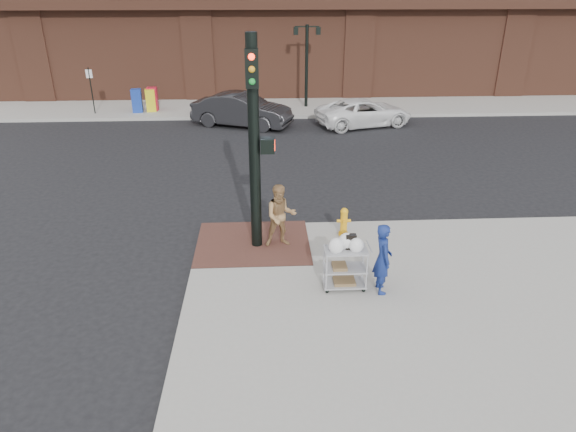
{
  "coord_description": "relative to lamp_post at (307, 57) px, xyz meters",
  "views": [
    {
      "loc": [
        -0.32,
        -10.49,
        6.14
      ],
      "look_at": [
        0.23,
        0.08,
        1.25
      ],
      "focal_mm": 32.0,
      "sensor_mm": 36.0,
      "label": 1
    }
  ],
  "objects": [
    {
      "name": "fire_hydrant",
      "position": [
        -0.28,
        -14.77,
        -2.08
      ],
      "size": [
        0.35,
        0.25,
        0.75
      ],
      "color": "orange",
      "rests_on": "sidewalk_near"
    },
    {
      "name": "newsbox_yellow",
      "position": [
        -7.8,
        -0.7,
        -1.92
      ],
      "size": [
        0.52,
        0.49,
        1.09
      ],
      "primitive_type": "cube",
      "rotation": [
        0.0,
        0.0,
        0.18
      ],
      "color": "yellow",
      "rests_on": "sidewalk_far"
    },
    {
      "name": "woman_blue",
      "position": [
        0.11,
        -17.4,
        -1.7
      ],
      "size": [
        0.39,
        0.58,
        1.55
      ],
      "primitive_type": "imported",
      "rotation": [
        0.0,
        0.0,
        1.62
      ],
      "color": "navy",
      "rests_on": "sidewalk_near"
    },
    {
      "name": "newsbox_red",
      "position": [
        -7.73,
        -0.5,
        -1.9
      ],
      "size": [
        0.49,
        0.45,
        1.14
      ],
      "primitive_type": "cube",
      "rotation": [
        0.0,
        0.0,
        0.03
      ],
      "color": "red",
      "rests_on": "sidewalk_far"
    },
    {
      "name": "pedestrian_tan",
      "position": [
        -1.91,
        -15.24,
        -1.68
      ],
      "size": [
        0.83,
        0.69,
        1.58
      ],
      "primitive_type": "imported",
      "rotation": [
        0.0,
        0.0,
        0.12
      ],
      "color": "#9D754A",
      "rests_on": "sidewalk_near"
    },
    {
      "name": "lamp_post",
      "position": [
        0.0,
        0.0,
        0.0
      ],
      "size": [
        1.32,
        0.22,
        4.0
      ],
      "color": "black",
      "rests_on": "sidewalk_far"
    },
    {
      "name": "newsbox_blue",
      "position": [
        -8.43,
        -0.85,
        -1.9
      ],
      "size": [
        0.52,
        0.48,
        1.13
      ],
      "primitive_type": "cube",
      "rotation": [
        0.0,
        0.0,
        0.11
      ],
      "color": "#18369C",
      "rests_on": "sidewalk_far"
    },
    {
      "name": "brick_curb_ramp",
      "position": [
        -2.6,
        -15.1,
        -2.46
      ],
      "size": [
        2.8,
        2.4,
        0.01
      ],
      "primitive_type": "cube",
      "color": "#4E2A24",
      "rests_on": "sidewalk_near"
    },
    {
      "name": "minivan_white",
      "position": [
        2.37,
        -3.45,
        -2.01
      ],
      "size": [
        4.79,
        3.17,
        1.22
      ],
      "primitive_type": "imported",
      "rotation": [
        0.0,
        0.0,
        1.85
      ],
      "color": "white",
      "rests_on": "ground"
    },
    {
      "name": "utility_cart",
      "position": [
        -0.64,
        -17.25,
        -1.91
      ],
      "size": [
        0.89,
        0.5,
        1.24
      ],
      "color": "#97979C",
      "rests_on": "sidewalk_near"
    },
    {
      "name": "parking_sign",
      "position": [
        -10.5,
        -1.0,
        -1.37
      ],
      "size": [
        0.05,
        0.05,
        2.2
      ],
      "primitive_type": "cylinder",
      "color": "black",
      "rests_on": "sidewalk_far"
    },
    {
      "name": "sedan_dark",
      "position": [
        -3.21,
        -3.24,
        -1.87
      ],
      "size": [
        4.77,
        3.11,
        1.49
      ],
      "primitive_type": "imported",
      "rotation": [
        0.0,
        0.0,
        1.2
      ],
      "color": "black",
      "rests_on": "ground"
    },
    {
      "name": "ground",
      "position": [
        -2.0,
        -16.0,
        -2.62
      ],
      "size": [
        220.0,
        220.0,
        0.0
      ],
      "primitive_type": "plane",
      "color": "black",
      "rests_on": "ground"
    },
    {
      "name": "traffic_signal_pole",
      "position": [
        -2.48,
        -15.23,
        0.21
      ],
      "size": [
        0.61,
        0.51,
        5.0
      ],
      "color": "black",
      "rests_on": "sidewalk_near"
    },
    {
      "name": "sidewalk_far",
      "position": [
        10.5,
        16.0,
        -2.54
      ],
      "size": [
        65.0,
        36.0,
        0.15
      ],
      "primitive_type": "cube",
      "color": "gray",
      "rests_on": "ground"
    }
  ]
}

